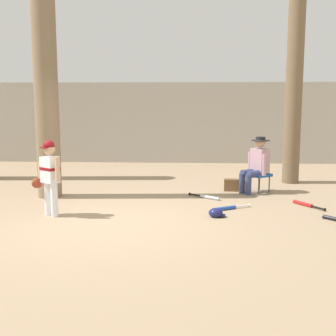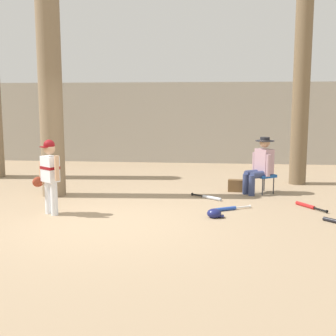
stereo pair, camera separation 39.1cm
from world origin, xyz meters
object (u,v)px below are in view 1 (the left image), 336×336
object	(u,v)px
young_ballplayer	(49,173)
bat_red_barrel	(305,204)
handbag_beside_stool	(232,185)
bat_aluminum_silver	(207,197)
seated_spectator	(256,163)
tree_near_player	(46,82)
tree_behind_spectator	(294,99)
folding_stool	(259,175)
bat_blue_youth	(227,208)
batting_helmet_navy	(216,213)

from	to	relation	value
young_ballplayer	bat_red_barrel	distance (m)	4.70
handbag_beside_stool	bat_red_barrel	bearing A→B (deg)	-47.42
bat_red_barrel	bat_aluminum_silver	size ratio (longest dim) A/B	1.08
seated_spectator	bat_aluminum_silver	world-z (taller)	seated_spectator
young_ballplayer	bat_aluminum_silver	xyz separation A→B (m)	(2.74, 1.48, -0.71)
tree_near_player	seated_spectator	size ratio (longest dim) A/B	4.40
tree_behind_spectator	bat_aluminum_silver	distance (m)	3.42
tree_near_player	young_ballplayer	distance (m)	2.26
bat_aluminum_silver	folding_stool	bearing A→B (deg)	31.95
young_ballplayer	seated_spectator	distance (m)	4.37
bat_blue_youth	bat_red_barrel	size ratio (longest dim) A/B	1.05
seated_spectator	folding_stool	bearing A→B (deg)	34.26
bat_red_barrel	folding_stool	bearing A→B (deg)	118.06
tree_near_player	folding_stool	bearing A→B (deg)	8.70
handbag_beside_stool	folding_stool	bearing A→B (deg)	-9.75
seated_spectator	tree_near_player	bearing A→B (deg)	-171.86
bat_red_barrel	batting_helmet_navy	bearing A→B (deg)	-152.99
bat_blue_youth	bat_red_barrel	distance (m)	1.53
young_ballplayer	handbag_beside_stool	size ratio (longest dim) A/B	3.84
tree_near_player	seated_spectator	xyz separation A→B (m)	(4.30, 0.62, -1.70)
bat_blue_youth	batting_helmet_navy	world-z (taller)	batting_helmet_navy
folding_stool	handbag_beside_stool	xyz separation A→B (m)	(-0.57, 0.10, -0.23)
tree_behind_spectator	handbag_beside_stool	size ratio (longest dim) A/B	13.46
tree_behind_spectator	batting_helmet_navy	world-z (taller)	tree_behind_spectator
folding_stool	batting_helmet_navy	bearing A→B (deg)	-116.29
tree_behind_spectator	handbag_beside_stool	distance (m)	2.63
handbag_beside_stool	bat_aluminum_silver	size ratio (longest dim) A/B	0.54
bat_blue_youth	batting_helmet_navy	distance (m)	0.56
seated_spectator	bat_blue_youth	world-z (taller)	seated_spectator
tree_behind_spectator	batting_helmet_navy	xyz separation A→B (m)	(-1.98, -3.31, -1.93)
batting_helmet_navy	bat_aluminum_silver	bearing A→B (deg)	93.51
seated_spectator	handbag_beside_stool	xyz separation A→B (m)	(-0.49, 0.15, -0.51)
tree_behind_spectator	handbag_beside_stool	xyz separation A→B (m)	(-1.50, -1.08, -1.87)
seated_spectator	batting_helmet_navy	size ratio (longest dim) A/B	4.18
young_ballplayer	folding_stool	world-z (taller)	young_ballplayer
tree_near_player	bat_aluminum_silver	bearing A→B (deg)	-0.73
batting_helmet_navy	tree_near_player	bearing A→B (deg)	156.28
seated_spectator	handbag_beside_stool	distance (m)	0.73
seated_spectator	batting_helmet_navy	xyz separation A→B (m)	(-0.97, -2.08, -0.57)
young_ballplayer	handbag_beside_stool	bearing A→B (deg)	34.70
tree_behind_spectator	bat_blue_youth	distance (m)	3.84
batting_helmet_navy	bat_red_barrel	bearing A→B (deg)	27.01
bat_blue_youth	seated_spectator	bearing A→B (deg)	64.84
seated_spectator	handbag_beside_stool	world-z (taller)	seated_spectator
young_ballplayer	batting_helmet_navy	distance (m)	2.91
tree_behind_spectator	folding_stool	bearing A→B (deg)	-128.24
handbag_beside_stool	batting_helmet_navy	size ratio (longest dim) A/B	1.18
handbag_beside_stool	young_ballplayer	bearing A→B (deg)	-145.30
bat_aluminum_silver	batting_helmet_navy	distance (m)	1.42
folding_stool	bat_blue_youth	distance (m)	1.85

